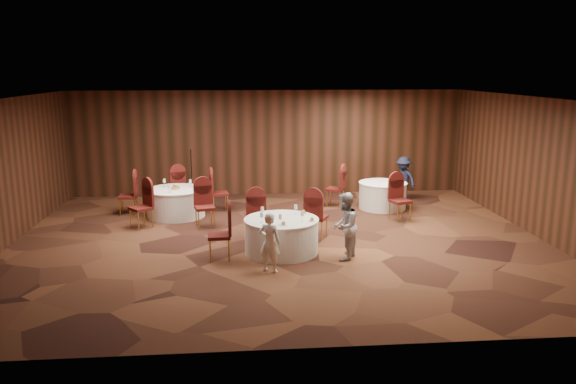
{
  "coord_description": "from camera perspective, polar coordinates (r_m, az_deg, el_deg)",
  "views": [
    {
      "loc": [
        -0.89,
        -12.16,
        3.84
      ],
      "look_at": [
        0.2,
        0.2,
        1.1
      ],
      "focal_mm": 35.0,
      "sensor_mm": 36.0,
      "label": 1
    }
  ],
  "objects": [
    {
      "name": "ground",
      "position": [
        12.78,
        -0.82,
        -5.03
      ],
      "size": [
        12.0,
        12.0,
        0.0
      ],
      "primitive_type": "plane",
      "color": "black",
      "rests_on": "ground"
    },
    {
      "name": "woman_a",
      "position": [
        10.76,
        -1.86,
        -5.13
      ],
      "size": [
        0.51,
        0.45,
        1.18
      ],
      "primitive_type": "imported",
      "rotation": [
        0.0,
        0.0,
        2.68
      ],
      "color": "white",
      "rests_on": "ground"
    },
    {
      "name": "room_shell",
      "position": [
        12.33,
        -0.85,
        3.71
      ],
      "size": [
        12.0,
        12.0,
        12.0
      ],
      "color": "silver",
      "rests_on": "ground"
    },
    {
      "name": "man_c",
      "position": [
        16.91,
        11.64,
        1.33
      ],
      "size": [
        0.88,
        0.97,
        1.31
      ],
      "primitive_type": "imported",
      "rotation": [
        0.0,
        0.0,
        5.33
      ],
      "color": "black",
      "rests_on": "ground"
    },
    {
      "name": "tabletop_main",
      "position": [
        11.72,
        0.1,
        -2.36
      ],
      "size": [
        1.16,
        1.05,
        0.22
      ],
      "color": "silver",
      "rests_on": "table_main"
    },
    {
      "name": "table_left",
      "position": [
        15.11,
        -11.31,
        -1.05
      ],
      "size": [
        1.54,
        1.54,
        0.74
      ],
      "color": "white",
      "rests_on": "ground"
    },
    {
      "name": "table_right",
      "position": [
        15.88,
        9.58,
        -0.33
      ],
      "size": [
        1.33,
        1.33,
        0.74
      ],
      "color": "white",
      "rests_on": "ground"
    },
    {
      "name": "mic_stand",
      "position": [
        16.47,
        -9.73,
        0.41
      ],
      "size": [
        0.24,
        0.24,
        1.57
      ],
      "color": "black",
      "rests_on": "ground"
    },
    {
      "name": "table_main",
      "position": [
        11.92,
        -0.68,
        -4.44
      ],
      "size": [
        1.58,
        1.58,
        0.74
      ],
      "color": "white",
      "rests_on": "ground"
    },
    {
      "name": "chairs_right",
      "position": [
        15.35,
        7.95,
        -0.24
      ],
      "size": [
        2.09,
        2.28,
        1.0
      ],
      "color": "#3E0D0C",
      "rests_on": "ground"
    },
    {
      "name": "tabletop_left",
      "position": [
        15.02,
        -11.4,
        0.61
      ],
      "size": [
        0.78,
        0.81,
        0.22
      ],
      "color": "silver",
      "rests_on": "table_left"
    },
    {
      "name": "tabletop_right",
      "position": [
        15.64,
        10.57,
        1.4
      ],
      "size": [
        0.08,
        0.08,
        0.22
      ],
      "color": "silver",
      "rests_on": "table_right"
    },
    {
      "name": "woman_b",
      "position": [
        11.48,
        5.77,
        -3.49
      ],
      "size": [
        0.78,
        0.84,
        1.4
      ],
      "primitive_type": "imported",
      "rotation": [
        0.0,
        0.0,
        4.24
      ],
      "color": "#B4B4B9",
      "rests_on": "ground"
    },
    {
      "name": "chairs_left",
      "position": [
        15.1,
        -11.5,
        -0.58
      ],
      "size": [
        3.01,
        3.06,
        1.0
      ],
      "color": "#3E0D0C",
      "rests_on": "ground"
    },
    {
      "name": "chairs_main",
      "position": [
        12.49,
        -2.33,
        -3.07
      ],
      "size": [
        2.8,
        2.04,
        1.0
      ],
      "color": "#3E0D0C",
      "rests_on": "ground"
    }
  ]
}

